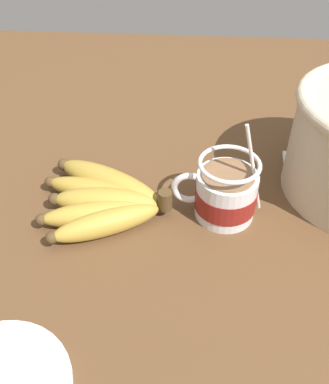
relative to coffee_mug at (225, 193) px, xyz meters
The scene contains 4 objects.
table 7.90cm from the coffee_mug, ahead, with size 137.59×137.59×2.69cm.
coffee_mug is the anchor object (origin of this frame).
banana_bunch 17.22cm from the coffee_mug, ahead, with size 19.62×18.90×4.42cm.
napkin 20.29cm from the coffee_mug, 149.01° to the right, with size 14.25×10.50×0.60cm.
Camera 1 is at (-0.54, 44.41, 46.04)cm, focal length 40.00 mm.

